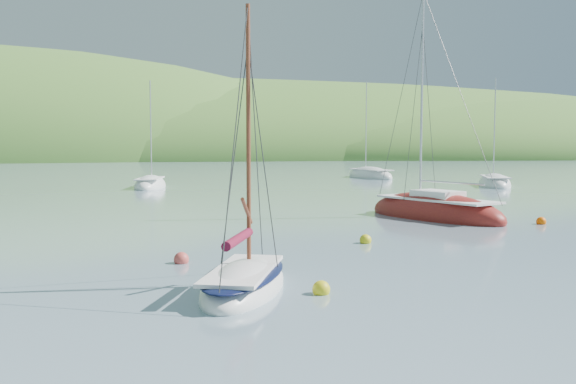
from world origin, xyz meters
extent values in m
plane|color=#728F9E|center=(0.00, 0.00, 0.00)|extent=(700.00, 700.00, 0.00)
ellipsoid|color=#316C29|center=(0.00, 170.00, 0.00)|extent=(440.00, 110.00, 44.00)
ellipsoid|color=#316C29|center=(90.00, 160.00, 0.00)|extent=(240.00, 100.00, 34.00)
ellipsoid|color=white|center=(-1.47, 0.00, 0.09)|extent=(3.59, 5.65, 1.30)
cube|color=white|center=(-1.51, -0.10, 0.57)|extent=(2.74, 4.39, 0.10)
cylinder|color=brown|center=(-1.26, 0.60, 4.06)|extent=(0.12, 0.12, 7.08)
ellipsoid|color=black|center=(-1.47, 0.00, 0.47)|extent=(3.54, 5.59, 0.22)
cylinder|color=maroon|center=(-1.68, -0.60, 1.48)|extent=(1.07, 2.48, 0.24)
ellipsoid|color=maroon|center=(10.18, 14.44, 0.17)|extent=(6.27, 9.06, 2.37)
cube|color=white|center=(10.25, 14.29, 1.00)|extent=(4.80, 7.02, 0.10)
cylinder|color=silver|center=(9.75, 15.38, 6.34)|extent=(0.12, 0.12, 10.76)
cube|color=white|center=(10.25, 14.29, 1.24)|extent=(2.47, 2.86, 0.42)
cylinder|color=silver|center=(10.61, 13.50, 1.91)|extent=(1.80, 3.79, 0.09)
ellipsoid|color=white|center=(-4.97, 40.17, 0.14)|extent=(3.37, 7.38, 1.95)
cube|color=white|center=(-4.99, 40.03, 0.83)|extent=(2.54, 5.75, 0.10)
cylinder|color=silver|center=(-4.87, 41.02, 5.06)|extent=(0.12, 0.12, 8.55)
ellipsoid|color=white|center=(18.70, 51.74, 0.16)|extent=(4.50, 8.59, 2.22)
cube|color=white|center=(18.74, 51.58, 0.94)|extent=(3.41, 6.68, 0.10)
cylinder|color=silver|center=(18.50, 52.70, 5.80)|extent=(0.12, 0.12, 9.81)
ellipsoid|color=white|center=(25.50, 36.51, 0.15)|extent=(5.04, 7.89, 2.03)
cube|color=white|center=(25.45, 36.37, 0.86)|extent=(3.85, 6.12, 0.10)
cylinder|color=silver|center=(25.81, 37.35, 5.29)|extent=(0.12, 0.12, 8.93)
sphere|color=yellow|center=(0.45, -0.78, 0.12)|extent=(0.47, 0.47, 0.47)
sphere|color=#CA463E|center=(-3.03, 4.21, 0.12)|extent=(0.49, 0.49, 0.49)
sphere|color=#FB5C02|center=(14.21, 11.17, 0.12)|extent=(0.47, 0.47, 0.47)
sphere|color=yellow|center=(4.12, 7.10, 0.12)|extent=(0.46, 0.46, 0.46)
camera|label=1|loc=(-3.40, -16.69, 3.91)|focal=40.00mm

